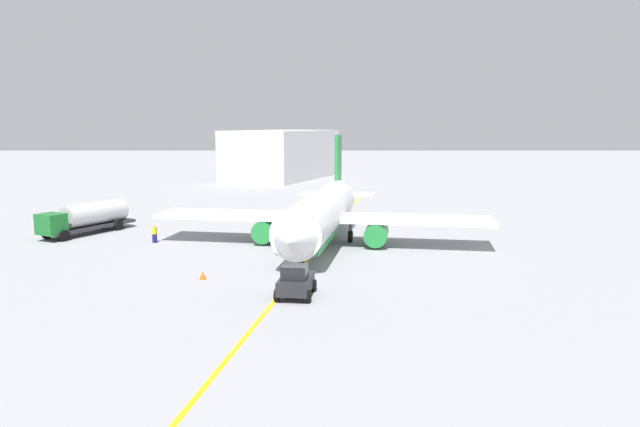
% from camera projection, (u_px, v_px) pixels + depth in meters
% --- Properties ---
extents(ground_plane, '(400.00, 400.00, 0.00)m').
position_uv_depth(ground_plane, '(320.00, 245.00, 54.12)').
color(ground_plane, '#939399').
extents(airplane, '(29.11, 31.83, 9.99)m').
position_uv_depth(airplane, '(321.00, 215.00, 54.13)').
color(airplane, white).
rests_on(airplane, ground).
extents(fuel_tanker, '(10.52, 7.14, 3.15)m').
position_uv_depth(fuel_tanker, '(87.00, 217.00, 59.66)').
color(fuel_tanker, '#2D2D33').
rests_on(fuel_tanker, ground).
extents(pushback_tug, '(3.82, 2.70, 2.20)m').
position_uv_depth(pushback_tug, '(296.00, 282.00, 37.84)').
color(pushback_tug, '#232328').
rests_on(pushback_tug, ground).
extents(refueling_worker, '(0.54, 0.38, 1.71)m').
position_uv_depth(refueling_worker, '(155.00, 234.00, 55.28)').
color(refueling_worker, navy).
rests_on(refueling_worker, ground).
extents(safety_cone_nose, '(0.53, 0.53, 0.59)m').
position_uv_depth(safety_cone_nose, '(203.00, 275.00, 42.21)').
color(safety_cone_nose, '#F2590F').
rests_on(safety_cone_nose, ground).
extents(distant_hangar, '(32.06, 24.13, 9.95)m').
position_uv_depth(distant_hangar, '(283.00, 154.00, 121.32)').
color(distant_hangar, silver).
rests_on(distant_hangar, ground).
extents(taxi_line_marking, '(72.80, 12.38, 0.01)m').
position_uv_depth(taxi_line_marking, '(320.00, 245.00, 54.12)').
color(taxi_line_marking, yellow).
rests_on(taxi_line_marking, ground).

